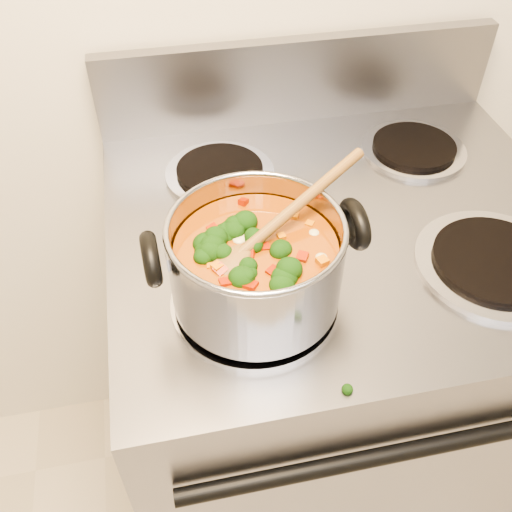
{
  "coord_description": "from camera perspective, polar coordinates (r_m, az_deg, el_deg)",
  "views": [
    {
      "loc": [
        -0.3,
        0.51,
        1.52
      ],
      "look_at": [
        -0.19,
        1.01,
        1.01
      ],
      "focal_mm": 40.0,
      "sensor_mm": 36.0,
      "label": 1
    }
  ],
  "objects": [
    {
      "name": "stockpot",
      "position": [
        0.73,
        -0.01,
        -0.72
      ],
      "size": [
        0.28,
        0.23,
        0.14
      ],
      "rotation": [
        0.0,
        0.0,
        0.04
      ],
      "color": "#9998A0",
      "rests_on": "electric_range"
    },
    {
      "name": "cooktop_crumbs",
      "position": [
        0.83,
        10.15,
        -2.27
      ],
      "size": [
        0.02,
        0.07,
        0.01
      ],
      "color": "black",
      "rests_on": "electric_range"
    },
    {
      "name": "electric_range",
      "position": [
        1.27,
        6.59,
        -11.67
      ],
      "size": [
        0.76,
        0.69,
        1.08
      ],
      "color": "gray",
      "rests_on": "ground"
    },
    {
      "name": "wooden_spoon",
      "position": [
        0.71,
        0.87,
        2.29
      ],
      "size": [
        0.25,
        0.16,
        0.08
      ],
      "rotation": [
        0.0,
        0.0,
        0.52
      ],
      "color": "brown",
      "rests_on": "stockpot"
    }
  ]
}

